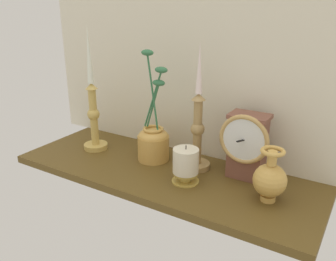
{
  "coord_description": "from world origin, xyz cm",
  "views": [
    {
      "loc": [
        55.55,
        -88.04,
        52.07
      ],
      "look_at": [
        1.55,
        0.0,
        14.0
      ],
      "focal_mm": 38.07,
      "sensor_mm": 36.0,
      "label": 1
    }
  ],
  "objects_px": {
    "brass_vase_bulbous": "(270,179)",
    "candlestick_tall_left": "(198,130)",
    "pillar_candle_front": "(186,164)",
    "candlestick_tall_center": "(93,110)",
    "mantel_clock": "(247,145)",
    "brass_vase_jar": "(153,140)"
  },
  "relations": [
    {
      "from": "candlestick_tall_left",
      "to": "pillar_candle_front",
      "type": "bearing_deg",
      "value": -81.69
    },
    {
      "from": "brass_vase_bulbous",
      "to": "candlestick_tall_left",
      "type": "bearing_deg",
      "value": 163.23
    },
    {
      "from": "candlestick_tall_center",
      "to": "brass_vase_bulbous",
      "type": "height_order",
      "value": "candlestick_tall_center"
    },
    {
      "from": "mantel_clock",
      "to": "brass_vase_bulbous",
      "type": "height_order",
      "value": "mantel_clock"
    },
    {
      "from": "brass_vase_bulbous",
      "to": "pillar_candle_front",
      "type": "bearing_deg",
      "value": -174.47
    },
    {
      "from": "candlestick_tall_left",
      "to": "brass_vase_jar",
      "type": "relative_size",
      "value": 1.09
    },
    {
      "from": "mantel_clock",
      "to": "pillar_candle_front",
      "type": "height_order",
      "value": "mantel_clock"
    },
    {
      "from": "pillar_candle_front",
      "to": "candlestick_tall_center",
      "type": "bearing_deg",
      "value": 172.76
    },
    {
      "from": "candlestick_tall_center",
      "to": "pillar_candle_front",
      "type": "relative_size",
      "value": 3.75
    },
    {
      "from": "pillar_candle_front",
      "to": "brass_vase_jar",
      "type": "bearing_deg",
      "value": 153.96
    },
    {
      "from": "candlestick_tall_center",
      "to": "candlestick_tall_left",
      "type": "bearing_deg",
      "value": 7.32
    },
    {
      "from": "candlestick_tall_center",
      "to": "pillar_candle_front",
      "type": "height_order",
      "value": "candlestick_tall_center"
    },
    {
      "from": "pillar_candle_front",
      "to": "brass_vase_bulbous",
      "type": "bearing_deg",
      "value": 5.53
    },
    {
      "from": "brass_vase_bulbous",
      "to": "pillar_candle_front",
      "type": "relative_size",
      "value": 1.29
    },
    {
      "from": "mantel_clock",
      "to": "pillar_candle_front",
      "type": "relative_size",
      "value": 1.79
    },
    {
      "from": "mantel_clock",
      "to": "candlestick_tall_left",
      "type": "xyz_separation_m",
      "value": [
        -0.16,
        -0.02,
        0.02
      ]
    },
    {
      "from": "candlestick_tall_center",
      "to": "brass_vase_bulbous",
      "type": "xyz_separation_m",
      "value": [
        0.66,
        -0.03,
        -0.08
      ]
    },
    {
      "from": "candlestick_tall_left",
      "to": "candlestick_tall_center",
      "type": "relative_size",
      "value": 0.91
    },
    {
      "from": "candlestick_tall_left",
      "to": "pillar_candle_front",
      "type": "xyz_separation_m",
      "value": [
        0.01,
        -0.1,
        -0.07
      ]
    },
    {
      "from": "candlestick_tall_center",
      "to": "brass_vase_bulbous",
      "type": "relative_size",
      "value": 2.91
    },
    {
      "from": "candlestick_tall_left",
      "to": "brass_vase_bulbous",
      "type": "xyz_separation_m",
      "value": [
        0.26,
        -0.08,
        -0.07
      ]
    },
    {
      "from": "candlestick_tall_left",
      "to": "pillar_candle_front",
      "type": "relative_size",
      "value": 3.43
    }
  ]
}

